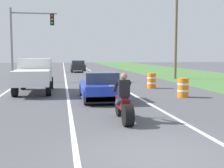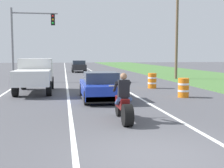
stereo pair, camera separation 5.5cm
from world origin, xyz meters
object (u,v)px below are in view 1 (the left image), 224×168
object	(u,v)px
pickup_truck_left_lane_white	(34,74)
distant_car_far_ahead	(78,66)
motorcycle_with_rider	(124,104)
construction_barrel_nearest	(183,88)
construction_barrel_mid	(152,81)
traffic_light_mast_near	(25,34)
sports_car_blue	(100,87)

from	to	relation	value
pickup_truck_left_lane_white	distant_car_far_ahead	xyz separation A→B (m)	(3.60, 20.46, -0.33)
pickup_truck_left_lane_white	motorcycle_with_rider	bearing A→B (deg)	-66.66
pickup_truck_left_lane_white	construction_barrel_nearest	bearing A→B (deg)	-22.78
pickup_truck_left_lane_white	construction_barrel_nearest	distance (m)	8.50
motorcycle_with_rider	construction_barrel_nearest	bearing A→B (deg)	50.13
construction_barrel_nearest	construction_barrel_mid	bearing A→B (deg)	94.92
pickup_truck_left_lane_white	construction_barrel_mid	distance (m)	7.54
motorcycle_with_rider	traffic_light_mast_near	xyz separation A→B (m)	(-4.91, 15.82, 3.35)
construction_barrel_nearest	traffic_light_mast_near	bearing A→B (deg)	130.29
pickup_truck_left_lane_white	construction_barrel_mid	bearing A→B (deg)	7.72
sports_car_blue	construction_barrel_mid	size ratio (longest dim) A/B	4.30
pickup_truck_left_lane_white	construction_barrel_mid	world-z (taller)	pickup_truck_left_lane_white
sports_car_blue	construction_barrel_mid	world-z (taller)	sports_car_blue
traffic_light_mast_near	distant_car_far_ahead	xyz separation A→B (m)	(4.92, 12.97, -3.17)
motorcycle_with_rider	construction_barrel_mid	xyz separation A→B (m)	(3.85, 9.34, -0.09)
sports_car_blue	construction_barrel_mid	distance (m)	5.90
distant_car_far_ahead	traffic_light_mast_near	bearing A→B (deg)	-110.77
motorcycle_with_rider	sports_car_blue	world-z (taller)	motorcycle_with_rider
construction_barrel_mid	distant_car_far_ahead	distance (m)	19.83
sports_car_blue	traffic_light_mast_near	size ratio (longest dim) A/B	0.72
traffic_light_mast_near	construction_barrel_mid	world-z (taller)	traffic_light_mast_near
sports_car_blue	traffic_light_mast_near	xyz separation A→B (m)	(-4.77, 10.82, 3.31)
motorcycle_with_rider	distant_car_far_ahead	bearing A→B (deg)	89.99
pickup_truck_left_lane_white	construction_barrel_mid	size ratio (longest dim) A/B	4.80
motorcycle_with_rider	traffic_light_mast_near	distance (m)	16.90
sports_car_blue	pickup_truck_left_lane_white	size ratio (longest dim) A/B	0.90
motorcycle_with_rider	sports_car_blue	size ratio (longest dim) A/B	0.51
traffic_light_mast_near	distant_car_far_ahead	distance (m)	14.23
pickup_truck_left_lane_white	construction_barrel_nearest	xyz separation A→B (m)	(7.81, -3.28, -0.60)
motorcycle_with_rider	construction_barrel_mid	size ratio (longest dim) A/B	2.21
construction_barrel_mid	distant_car_far_ahead	size ratio (longest dim) A/B	0.25
pickup_truck_left_lane_white	traffic_light_mast_near	bearing A→B (deg)	99.97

